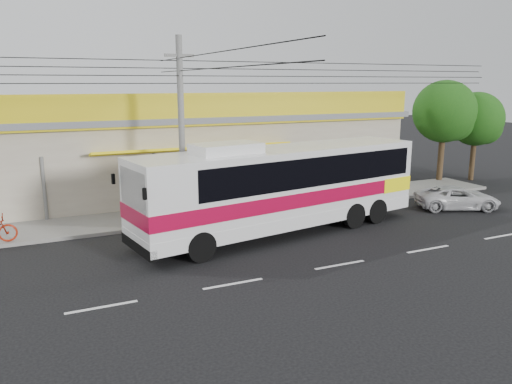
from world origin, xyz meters
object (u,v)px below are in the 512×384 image
at_px(white_car, 457,198).
at_px(tree_far, 478,121).
at_px(tree_near, 446,114).
at_px(coach_bus, 286,183).
at_px(utility_pole, 180,71).

relative_size(white_car, tree_far, 0.72).
relative_size(tree_near, tree_far, 1.13).
bearing_deg(tree_near, tree_far, -7.83).
xyz_separation_m(white_car, tree_far, (6.81, 5.21, 3.25)).
relative_size(coach_bus, tree_far, 2.33).
relative_size(utility_pole, tree_far, 6.04).
distance_m(tree_near, tree_far, 2.45).
distance_m(white_car, tree_near, 8.02).
height_order(coach_bus, tree_near, tree_near).
relative_size(coach_bus, tree_near, 2.06).
xyz_separation_m(tree_near, tree_far, (2.38, -0.33, -0.49)).
bearing_deg(coach_bus, utility_pole, 137.62).
bearing_deg(utility_pole, tree_near, 9.64).
bearing_deg(tree_far, coach_bus, -162.80).
bearing_deg(utility_pole, coach_bus, -32.87).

